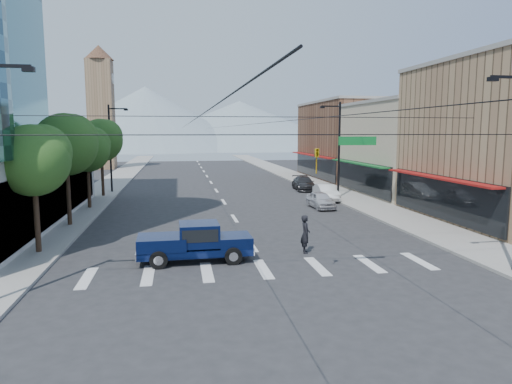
# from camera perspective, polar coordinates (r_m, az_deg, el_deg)

# --- Properties ---
(ground) EXTENTS (160.00, 160.00, 0.00)m
(ground) POSITION_cam_1_polar(r_m,az_deg,el_deg) (20.03, 2.29, -10.84)
(ground) COLOR #28282B
(ground) RESTS_ON ground
(sidewalk_left) EXTENTS (4.00, 120.00, 0.15)m
(sidewalk_left) POSITION_cam_1_polar(r_m,az_deg,el_deg) (59.46, -17.40, 1.22)
(sidewalk_left) COLOR gray
(sidewalk_left) RESTS_ON ground
(sidewalk_right) EXTENTS (4.00, 120.00, 0.15)m
(sidewalk_right) POSITION_cam_1_polar(r_m,az_deg,el_deg) (61.04, 5.53, 1.69)
(sidewalk_right) COLOR gray
(sidewalk_right) RESTS_ON ground
(shop_mid) EXTENTS (12.00, 14.00, 9.00)m
(shop_mid) POSITION_cam_1_polar(r_m,az_deg,el_deg) (48.90, 19.75, 5.01)
(shop_mid) COLOR tan
(shop_mid) RESTS_ON ground
(shop_far) EXTENTS (12.00, 18.00, 10.00)m
(shop_far) POSITION_cam_1_polar(r_m,az_deg,el_deg) (63.31, 12.63, 6.22)
(shop_far) COLOR brown
(shop_far) RESTS_ON ground
(clock_tower) EXTENTS (4.80, 4.80, 20.40)m
(clock_tower) POSITION_cam_1_polar(r_m,az_deg,el_deg) (81.66, -18.82, 10.24)
(clock_tower) COLOR #8C6B4C
(clock_tower) RESTS_ON ground
(mountain_left) EXTENTS (80.00, 80.00, 22.00)m
(mountain_left) POSITION_cam_1_polar(r_m,az_deg,el_deg) (169.00, -13.60, 8.98)
(mountain_left) COLOR gray
(mountain_left) RESTS_ON ground
(mountain_right) EXTENTS (90.00, 90.00, 18.00)m
(mountain_right) POSITION_cam_1_polar(r_m,az_deg,el_deg) (180.20, -2.07, 8.46)
(mountain_right) COLOR gray
(mountain_right) RESTS_ON ground
(tree_near) EXTENTS (3.65, 3.64, 6.71)m
(tree_near) POSITION_cam_1_polar(r_m,az_deg,el_deg) (25.71, -25.77, 3.86)
(tree_near) COLOR black
(tree_near) RESTS_ON ground
(tree_midnear) EXTENTS (4.09, 4.09, 7.52)m
(tree_midnear) POSITION_cam_1_polar(r_m,az_deg,el_deg) (32.47, -22.44, 5.73)
(tree_midnear) COLOR black
(tree_midnear) RESTS_ON ground
(tree_midfar) EXTENTS (3.65, 3.64, 6.71)m
(tree_midfar) POSITION_cam_1_polar(r_m,az_deg,el_deg) (39.35, -20.17, 5.19)
(tree_midfar) COLOR black
(tree_midfar) RESTS_ON ground
(tree_far) EXTENTS (4.09, 4.09, 7.52)m
(tree_far) POSITION_cam_1_polar(r_m,az_deg,el_deg) (46.23, -18.64, 6.29)
(tree_far) COLOR black
(tree_far) RESTS_ON ground
(signal_rig) EXTENTS (21.80, 0.20, 9.00)m
(signal_rig) POSITION_cam_1_polar(r_m,az_deg,el_deg) (18.14, 3.62, 2.24)
(signal_rig) COLOR black
(signal_rig) RESTS_ON ground
(lamp_pole_nw) EXTENTS (2.00, 0.25, 9.00)m
(lamp_pole_nw) POSITION_cam_1_polar(r_m,az_deg,el_deg) (49.06, -17.62, 5.63)
(lamp_pole_nw) COLOR black
(lamp_pole_nw) RESTS_ON ground
(lamp_pole_ne) EXTENTS (2.00, 0.25, 9.00)m
(lamp_pole_ne) POSITION_cam_1_polar(r_m,az_deg,el_deg) (43.16, 10.19, 5.64)
(lamp_pole_ne) COLOR black
(lamp_pole_ne) RESTS_ON ground
(pickup_truck) EXTENTS (5.65, 2.28, 1.90)m
(pickup_truck) POSITION_cam_1_polar(r_m,az_deg,el_deg) (22.62, -7.68, -6.14)
(pickup_truck) COLOR #071138
(pickup_truck) RESTS_ON ground
(pedestrian) EXTENTS (0.58, 0.79, 2.01)m
(pedestrian) POSITION_cam_1_polar(r_m,az_deg,el_deg) (24.05, 6.19, -5.25)
(pedestrian) COLOR black
(pedestrian) RESTS_ON ground
(parked_car_near) EXTENTS (1.71, 4.04, 1.36)m
(parked_car_near) POSITION_cam_1_polar(r_m,az_deg,el_deg) (38.14, 8.08, -0.99)
(parked_car_near) COLOR silver
(parked_car_near) RESTS_ON ground
(parked_car_mid) EXTENTS (1.78, 4.54, 1.47)m
(parked_car_mid) POSITION_cam_1_polar(r_m,az_deg,el_deg) (42.44, 8.76, -0.06)
(parked_car_mid) COLOR white
(parked_car_mid) RESTS_ON ground
(parked_car_far) EXTENTS (2.40, 5.13, 1.45)m
(parked_car_far) POSITION_cam_1_polar(r_m,az_deg,el_deg) (49.64, 6.00, 1.08)
(parked_car_far) COLOR #2A2A2C
(parked_car_far) RESTS_ON ground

